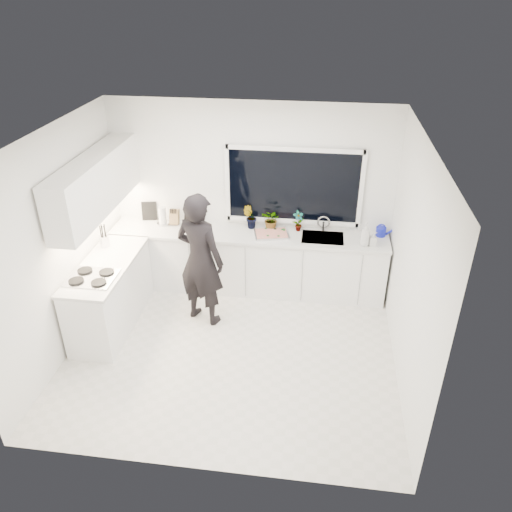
# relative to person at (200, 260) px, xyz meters

# --- Properties ---
(floor) EXTENTS (4.00, 3.50, 0.02)m
(floor) POSITION_rel_person_xyz_m (0.50, -0.61, -0.93)
(floor) COLOR beige
(floor) RESTS_ON ground
(wall_back) EXTENTS (4.00, 0.02, 2.70)m
(wall_back) POSITION_rel_person_xyz_m (0.50, 1.15, 0.43)
(wall_back) COLOR white
(wall_back) RESTS_ON ground
(wall_left) EXTENTS (0.02, 3.50, 2.70)m
(wall_left) POSITION_rel_person_xyz_m (-1.51, -0.61, 0.43)
(wall_left) COLOR white
(wall_left) RESTS_ON ground
(wall_right) EXTENTS (0.02, 3.50, 2.70)m
(wall_right) POSITION_rel_person_xyz_m (2.51, -0.61, 0.43)
(wall_right) COLOR white
(wall_right) RESTS_ON ground
(ceiling) EXTENTS (4.00, 3.50, 0.02)m
(ceiling) POSITION_rel_person_xyz_m (0.50, -0.61, 1.79)
(ceiling) COLOR white
(ceiling) RESTS_ON wall_back
(window) EXTENTS (1.80, 0.02, 1.00)m
(window) POSITION_rel_person_xyz_m (1.10, 1.11, 0.63)
(window) COLOR black
(window) RESTS_ON wall_back
(base_cabinets_back) EXTENTS (3.92, 0.58, 0.88)m
(base_cabinets_back) POSITION_rel_person_xyz_m (0.50, 0.84, -0.48)
(base_cabinets_back) COLOR white
(base_cabinets_back) RESTS_ON floor
(base_cabinets_left) EXTENTS (0.58, 1.60, 0.88)m
(base_cabinets_left) POSITION_rel_person_xyz_m (-1.17, -0.26, -0.48)
(base_cabinets_left) COLOR white
(base_cabinets_left) RESTS_ON floor
(countertop_back) EXTENTS (3.94, 0.62, 0.04)m
(countertop_back) POSITION_rel_person_xyz_m (0.50, 0.83, -0.02)
(countertop_back) COLOR silver
(countertop_back) RESTS_ON base_cabinets_back
(countertop_left) EXTENTS (0.62, 1.60, 0.04)m
(countertop_left) POSITION_rel_person_xyz_m (-1.17, -0.26, -0.02)
(countertop_left) COLOR silver
(countertop_left) RESTS_ON base_cabinets_left
(upper_cabinets) EXTENTS (0.34, 2.10, 0.70)m
(upper_cabinets) POSITION_rel_person_xyz_m (-1.29, 0.09, 0.93)
(upper_cabinets) COLOR white
(upper_cabinets) RESTS_ON wall_left
(sink) EXTENTS (0.58, 0.42, 0.14)m
(sink) POSITION_rel_person_xyz_m (1.55, 0.84, -0.05)
(sink) COLOR silver
(sink) RESTS_ON countertop_back
(faucet) EXTENTS (0.03, 0.03, 0.22)m
(faucet) POSITION_rel_person_xyz_m (1.55, 1.04, 0.11)
(faucet) COLOR silver
(faucet) RESTS_ON countertop_back
(stovetop) EXTENTS (0.56, 0.48, 0.03)m
(stovetop) POSITION_rel_person_xyz_m (-1.19, -0.61, 0.02)
(stovetop) COLOR black
(stovetop) RESTS_ON countertop_left
(person) EXTENTS (0.78, 0.65, 1.83)m
(person) POSITION_rel_person_xyz_m (0.00, 0.00, 0.00)
(person) COLOR black
(person) RESTS_ON floor
(pizza_tray) EXTENTS (0.54, 0.45, 0.03)m
(pizza_tray) POSITION_rel_person_xyz_m (0.83, 0.81, 0.02)
(pizza_tray) COLOR silver
(pizza_tray) RESTS_ON countertop_back
(pizza) EXTENTS (0.49, 0.40, 0.01)m
(pizza) POSITION_rel_person_xyz_m (0.83, 0.81, 0.04)
(pizza) COLOR red
(pizza) RESTS_ON pizza_tray
(watering_can) EXTENTS (0.17, 0.17, 0.13)m
(watering_can) POSITION_rel_person_xyz_m (2.35, 1.00, 0.07)
(watering_can) COLOR #131BB5
(watering_can) RESTS_ON countertop_back
(paper_towel_roll) EXTENTS (0.12, 0.12, 0.26)m
(paper_towel_roll) POSITION_rel_person_xyz_m (-0.78, 0.94, 0.13)
(paper_towel_roll) COLOR white
(paper_towel_roll) RESTS_ON countertop_back
(knife_block) EXTENTS (0.13, 0.10, 0.22)m
(knife_block) POSITION_rel_person_xyz_m (-0.61, 0.98, 0.11)
(knife_block) COLOR #9B6748
(knife_block) RESTS_ON countertop_back
(utensil_crock) EXTENTS (0.15, 0.15, 0.16)m
(utensil_crock) POSITION_rel_person_xyz_m (-1.35, 0.19, 0.08)
(utensil_crock) COLOR #AAAAAF
(utensil_crock) RESTS_ON countertop_left
(picture_frame_large) EXTENTS (0.22, 0.06, 0.28)m
(picture_frame_large) POSITION_rel_person_xyz_m (-1.02, 1.08, 0.14)
(picture_frame_large) COLOR black
(picture_frame_large) RESTS_ON countertop_back
(picture_frame_small) EXTENTS (0.24, 0.11, 0.30)m
(picture_frame_small) POSITION_rel_person_xyz_m (-0.38, 1.08, 0.15)
(picture_frame_small) COLOR black
(picture_frame_small) RESTS_ON countertop_back
(herb_plants) EXTENTS (0.89, 0.34, 0.34)m
(herb_plants) POSITION_rel_person_xyz_m (0.78, 1.00, 0.16)
(herb_plants) COLOR #26662D
(herb_plants) RESTS_ON countertop_back
(soap_bottles) EXTENTS (0.24, 0.17, 0.33)m
(soap_bottles) POSITION_rel_person_xyz_m (2.13, 0.69, 0.15)
(soap_bottles) COLOR #D8BF66
(soap_bottles) RESTS_ON countertop_back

